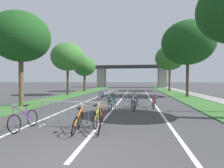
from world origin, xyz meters
TOP-DOWN VIEW (x-y plane):
  - ground_plane at (0.00, 0.00)m, footprint 300.00×300.00m
  - grass_verge_left at (-6.65, 20.88)m, footprint 2.67×51.05m
  - grass_verge_right at (6.65, 20.88)m, footprint 2.67×51.05m
  - sidewalk_path_right at (8.93, 20.88)m, footprint 1.89×51.05m
  - lane_stripe_center at (0.00, 14.77)m, footprint 0.14×29.53m
  - lane_stripe_right_lane at (2.92, 14.77)m, footprint 0.14×29.53m
  - lane_stripe_left_lane at (-2.92, 14.77)m, footprint 0.14×29.53m
  - overpass_bridge at (0.00, 42.19)m, footprint 21.10×3.38m
  - tree_left_oak_near at (-6.66, 7.83)m, footprint 4.13×4.13m
  - tree_left_pine_far at (-6.93, 17.01)m, footprint 4.02×4.02m
  - tree_left_oak_mid at (-7.08, 24.51)m, footprint 3.69×3.69m
  - tree_right_cypress_far at (7.13, 16.94)m, footprint 5.74×5.74m
  - tree_right_pine_near at (7.01, 27.21)m, footprint 4.84×4.84m
  - crowd_barrier_nearest at (-1.14, 3.01)m, footprint 2.51×0.57m
  - crowd_barrier_second at (1.10, 7.96)m, footprint 2.51×0.53m
  - crowd_barrier_third at (-0.58, 12.90)m, footprint 2.51×0.53m
  - bicycle_purple_0 at (1.48, 8.38)m, footprint 0.46×1.72m
  - bicycle_red_1 at (0.25, 2.64)m, footprint 0.53×1.64m
  - bicycle_orange_2 at (-0.59, 2.48)m, footprint 0.49×1.67m
  - bicycle_silver_3 at (1.31, 7.51)m, footprint 0.51×1.68m
  - bicycle_yellow_4 at (-0.03, 3.43)m, footprint 0.55×1.71m
  - bicycle_teal_5 at (-0.03, 7.51)m, footprint 0.54×1.74m
  - bicycle_white_6 at (-1.14, 13.26)m, footprint 0.53×1.68m
  - bicycle_green_7 at (1.24, 12.39)m, footprint 0.53×1.65m
  - bicycle_black_8 at (-0.66, 12.37)m, footprint 0.51×1.68m
  - bicycle_blue_9 at (-1.80, 12.42)m, footprint 0.57×1.76m
  - bicycle_purple_10 at (-2.74, 2.47)m, footprint 0.45×1.72m
  - bicycle_red_11 at (2.68, 8.45)m, footprint 0.49×1.64m

SIDE VIEW (x-z plane):
  - ground_plane at x=0.00m, z-range 0.00..0.00m
  - lane_stripe_center at x=0.00m, z-range 0.00..0.01m
  - lane_stripe_right_lane at x=2.92m, z-range 0.00..0.01m
  - lane_stripe_left_lane at x=-2.92m, z-range 0.00..0.01m
  - grass_verge_left at x=-6.65m, z-range 0.00..0.05m
  - grass_verge_right at x=6.65m, z-range 0.00..0.05m
  - sidewalk_path_right at x=8.93m, z-range 0.00..0.08m
  - bicycle_white_6 at x=-1.14m, z-range -0.12..0.81m
  - bicycle_green_7 at x=1.24m, z-range -0.07..0.77m
  - bicycle_silver_3 at x=1.31m, z-range -0.11..0.81m
  - bicycle_black_8 at x=-0.66m, z-range -0.09..0.80m
  - bicycle_red_11 at x=2.68m, z-range -0.08..0.80m
  - bicycle_red_1 at x=0.25m, z-range -0.12..0.84m
  - bicycle_blue_9 at x=-1.80m, z-range -0.09..0.82m
  - bicycle_purple_0 at x=1.48m, z-range -0.12..0.86m
  - bicycle_yellow_4 at x=-0.03m, z-range -0.11..0.86m
  - bicycle_orange_2 at x=-0.59m, z-range -0.12..0.87m
  - bicycle_teal_5 at x=-0.03m, z-range -0.12..0.87m
  - bicycle_purple_10 at x=-2.74m, z-range -0.13..0.89m
  - crowd_barrier_nearest at x=-1.14m, z-range 0.00..1.05m
  - crowd_barrier_second at x=1.10m, z-range 0.00..1.05m
  - crowd_barrier_third at x=-0.58m, z-range 0.00..1.05m
  - overpass_bridge at x=0.00m, z-range 1.09..6.80m
  - tree_left_oak_mid at x=-7.08m, z-range 1.27..6.99m
  - tree_left_pine_far at x=-6.93m, z-range 1.51..7.98m
  - tree_left_oak_near at x=-6.66m, z-range 1.59..8.31m
  - tree_right_pine_near at x=7.01m, z-range 1.78..9.48m
  - tree_right_cypress_far at x=7.13m, z-range 1.80..10.28m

